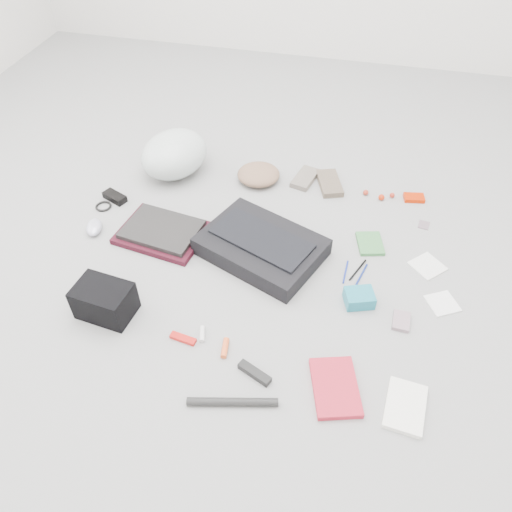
% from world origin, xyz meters
% --- Properties ---
extents(ground_plane, '(4.00, 4.00, 0.00)m').
position_xyz_m(ground_plane, '(0.00, 0.00, 0.00)').
color(ground_plane, gray).
extents(messenger_bag, '(0.56, 0.49, 0.08)m').
position_xyz_m(messenger_bag, '(0.01, 0.07, 0.04)').
color(messenger_bag, black).
rests_on(messenger_bag, ground_plane).
extents(bag_flap, '(0.44, 0.32, 0.01)m').
position_xyz_m(bag_flap, '(0.01, 0.07, 0.08)').
color(bag_flap, black).
rests_on(bag_flap, messenger_bag).
extents(laptop_sleeve, '(0.39, 0.31, 0.02)m').
position_xyz_m(laptop_sleeve, '(-0.43, 0.08, 0.01)').
color(laptop_sleeve, '#380C18').
rests_on(laptop_sleeve, ground_plane).
extents(laptop, '(0.34, 0.27, 0.02)m').
position_xyz_m(laptop, '(-0.43, 0.08, 0.03)').
color(laptop, black).
rests_on(laptop, laptop_sleeve).
extents(bike_helmet, '(0.39, 0.43, 0.21)m').
position_xyz_m(bike_helmet, '(-0.53, 0.52, 0.10)').
color(bike_helmet, silver).
rests_on(bike_helmet, ground_plane).
extents(beanie, '(0.25, 0.24, 0.07)m').
position_xyz_m(beanie, '(-0.12, 0.55, 0.04)').
color(beanie, '#85624C').
rests_on(beanie, ground_plane).
extents(mitten_left, '(0.12, 0.19, 0.03)m').
position_xyz_m(mitten_left, '(0.10, 0.60, 0.01)').
color(mitten_left, slate).
rests_on(mitten_left, ground_plane).
extents(mitten_right, '(0.15, 0.21, 0.03)m').
position_xyz_m(mitten_right, '(0.22, 0.59, 0.01)').
color(mitten_right, brown).
rests_on(mitten_right, ground_plane).
extents(power_brick, '(0.12, 0.09, 0.03)m').
position_xyz_m(power_brick, '(-0.73, 0.25, 0.02)').
color(power_brick, black).
rests_on(power_brick, ground_plane).
extents(cable_coil, '(0.09, 0.09, 0.01)m').
position_xyz_m(cable_coil, '(-0.76, 0.19, 0.01)').
color(cable_coil, black).
rests_on(cable_coil, ground_plane).
extents(mouse, '(0.10, 0.12, 0.04)m').
position_xyz_m(mouse, '(-0.72, 0.04, 0.02)').
color(mouse, '#B8B7CF').
rests_on(mouse, ground_plane).
extents(camera_bag, '(0.21, 0.16, 0.13)m').
position_xyz_m(camera_bag, '(-0.47, -0.36, 0.06)').
color(camera_bag, black).
rests_on(camera_bag, ground_plane).
extents(multitool, '(0.10, 0.04, 0.01)m').
position_xyz_m(multitool, '(-0.16, -0.41, 0.01)').
color(multitool, '#B8140F').
rests_on(multitool, ground_plane).
extents(toiletry_tube_white, '(0.04, 0.06, 0.02)m').
position_xyz_m(toiletry_tube_white, '(-0.10, -0.38, 0.01)').
color(toiletry_tube_white, silver).
rests_on(toiletry_tube_white, ground_plane).
extents(toiletry_tube_orange, '(0.03, 0.08, 0.02)m').
position_xyz_m(toiletry_tube_orange, '(-0.01, -0.42, 0.01)').
color(toiletry_tube_orange, '#E25827').
rests_on(toiletry_tube_orange, ground_plane).
extents(u_lock, '(0.12, 0.08, 0.02)m').
position_xyz_m(u_lock, '(0.11, -0.49, 0.01)').
color(u_lock, black).
rests_on(u_lock, ground_plane).
extents(bike_pump, '(0.29, 0.09, 0.03)m').
position_xyz_m(bike_pump, '(0.07, -0.61, 0.01)').
color(bike_pump, black).
rests_on(bike_pump, ground_plane).
extents(book_red, '(0.20, 0.25, 0.02)m').
position_xyz_m(book_red, '(0.38, -0.48, 0.01)').
color(book_red, red).
rests_on(book_red, ground_plane).
extents(book_white, '(0.14, 0.19, 0.02)m').
position_xyz_m(book_white, '(0.60, -0.50, 0.01)').
color(book_white, white).
rests_on(book_white, ground_plane).
extents(notepad, '(0.13, 0.16, 0.02)m').
position_xyz_m(notepad, '(0.44, 0.22, 0.01)').
color(notepad, '#39763D').
rests_on(notepad, ground_plane).
extents(pen_blue, '(0.01, 0.12, 0.01)m').
position_xyz_m(pen_blue, '(0.35, 0.04, 0.00)').
color(pen_blue, navy).
rests_on(pen_blue, ground_plane).
extents(pen_black, '(0.06, 0.13, 0.01)m').
position_xyz_m(pen_black, '(0.40, 0.06, 0.00)').
color(pen_black, black).
rests_on(pen_black, ground_plane).
extents(pen_navy, '(0.04, 0.13, 0.01)m').
position_xyz_m(pen_navy, '(0.42, 0.04, 0.00)').
color(pen_navy, navy).
rests_on(pen_navy, ground_plane).
extents(accordion_wallet, '(0.13, 0.11, 0.05)m').
position_xyz_m(accordion_wallet, '(0.42, -0.10, 0.03)').
color(accordion_wallet, teal).
rests_on(accordion_wallet, ground_plane).
extents(card_deck, '(0.06, 0.09, 0.02)m').
position_xyz_m(card_deck, '(0.58, -0.16, 0.01)').
color(card_deck, gray).
rests_on(card_deck, ground_plane).
extents(napkin_top, '(0.16, 0.16, 0.01)m').
position_xyz_m(napkin_top, '(0.67, 0.15, 0.00)').
color(napkin_top, silver).
rests_on(napkin_top, ground_plane).
extents(napkin_bottom, '(0.14, 0.14, 0.01)m').
position_xyz_m(napkin_bottom, '(0.72, -0.03, 0.00)').
color(napkin_bottom, white).
rests_on(napkin_bottom, ground_plane).
extents(lollipop_a, '(0.03, 0.03, 0.03)m').
position_xyz_m(lollipop_a, '(0.39, 0.56, 0.01)').
color(lollipop_a, '#9F2C1B').
rests_on(lollipop_a, ground_plane).
extents(lollipop_b, '(0.04, 0.04, 0.03)m').
position_xyz_m(lollipop_b, '(0.46, 0.54, 0.01)').
color(lollipop_b, '#BA2508').
rests_on(lollipop_b, ground_plane).
extents(lollipop_c, '(0.03, 0.03, 0.02)m').
position_xyz_m(lollipop_c, '(0.51, 0.57, 0.01)').
color(lollipop_c, maroon).
rests_on(lollipop_c, ground_plane).
extents(altoids_tin, '(0.10, 0.07, 0.02)m').
position_xyz_m(altoids_tin, '(0.61, 0.58, 0.01)').
color(altoids_tin, '#C22401').
rests_on(altoids_tin, ground_plane).
extents(stamp_sheet, '(0.05, 0.06, 0.00)m').
position_xyz_m(stamp_sheet, '(0.66, 0.40, 0.00)').
color(stamp_sheet, slate).
rests_on(stamp_sheet, ground_plane).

